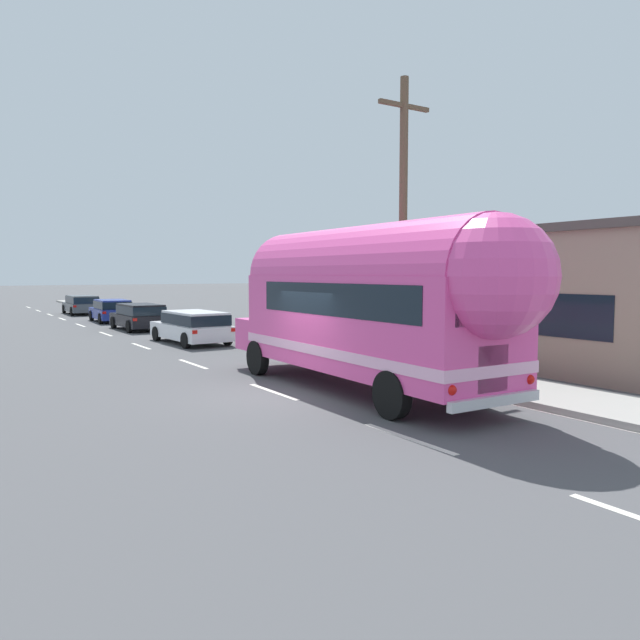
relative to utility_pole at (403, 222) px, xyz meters
The scene contains 10 objects.
ground_plane 6.29m from the utility_pole, behind, with size 300.00×300.00×0.00m, color #4C4C4F.
lane_markings 13.05m from the utility_pole, 97.99° to the left, with size 3.97×80.00×0.01m.
sidewalk_slab 10.27m from the utility_pole, 85.56° to the left, with size 2.58×90.00×0.15m, color #9E9B93.
roadside_building 7.84m from the utility_pole, 19.31° to the left, with size 8.53×16.65×4.34m.
utility_pole is the anchor object (origin of this frame).
painted_bus 3.80m from the utility_pole, 142.97° to the right, with size 2.80×10.85×4.12m.
car_lead 11.55m from the utility_pole, 102.08° to the left, with size 2.17×4.76×1.37m.
car_second 18.56m from the utility_pole, 97.63° to the left, with size 2.00×4.36×1.37m.
car_third 24.55m from the utility_pole, 95.49° to the left, with size 2.09×4.34×1.37m.
car_fourth 32.70m from the utility_pole, 94.26° to the left, with size 2.05×4.74×1.37m.
Camera 1 is at (-7.09, -12.67, 2.95)m, focal length 33.83 mm.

